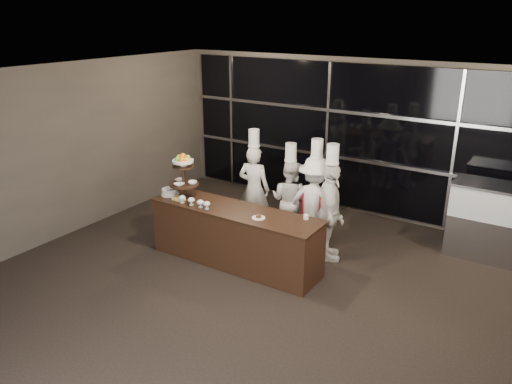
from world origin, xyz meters
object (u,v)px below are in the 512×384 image
Objects in this scene: layer_cake at (170,192)px; chef_a at (254,187)px; chef_b at (290,199)px; chef_c at (315,203)px; buffet_counter at (235,236)px; display_stand at (183,173)px; chef_d at (330,211)px; display_case at (501,219)px.

chef_a is at bearing 57.41° from layer_cake.
chef_b is 0.91× the size of chef_c.
buffet_counter is 1.51× the size of chef_c.
chef_c is at bearing -10.86° from chef_b.
chef_a is (0.83, 1.29, -0.15)m from layer_cake.
display_stand is 0.43× the size of chef_b.
chef_a reaches higher than buffet_counter.
chef_d is at bearing 38.39° from buffet_counter.
chef_a is 0.71m from chef_b.
chef_b is at bearing 4.21° from chef_a.
layer_cake is at bearing -122.59° from chef_a.
chef_d reaches higher than chef_b.
chef_c is at bearing -2.32° from chef_a.
display_stand is 0.39× the size of chef_d.
chef_a is (-0.45, 1.24, 0.36)m from buffet_counter.
chef_b reaches higher than layer_cake.
display_stand is (-1.00, -0.00, 0.87)m from buffet_counter.
display_case is at bearing 24.39° from chef_c.
display_case is 3.40m from chef_b.
display_case is at bearing 32.86° from chef_d.
chef_d is at bearing -147.14° from display_case.
chef_c reaches higher than buffet_counter.
display_stand reaches higher than display_case.
buffet_counter is 4.22m from display_case.
chef_b is 0.54m from chef_c.
display_case reaches higher than layer_cake.
display_stand is 1.90m from chef_b.
display_case is 0.89× the size of chef_b.
chef_b is (-3.21, -1.11, 0.04)m from display_case.
display_stand is 2.48× the size of layer_cake.
display_stand is 2.21m from chef_c.
layer_cake is 2.05m from chef_b.
buffet_counter is at bearing 2.24° from layer_cake.
chef_a is 1.23m from chef_c.
buffet_counter is 1.65× the size of chef_b.
chef_c reaches higher than layer_cake.
chef_b is (0.70, 0.05, -0.09)m from chef_a.
chef_d is (1.17, 0.93, 0.36)m from buffet_counter.
buffet_counter is 1.37m from chef_a.
layer_cake is (-1.28, -0.05, 0.51)m from buffet_counter.
chef_b is (1.53, 1.35, -0.24)m from layer_cake.
chef_a reaches higher than display_stand.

